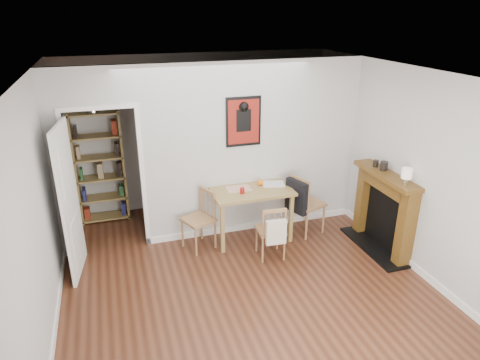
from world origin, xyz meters
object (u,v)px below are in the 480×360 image
object	(u,v)px
fireplace	(385,209)
ceramic_jar_b	(376,163)
orange_fruit	(260,182)
ceramic_jar_a	(384,166)
chair_left	(198,220)
notebook	(273,184)
bookshelf	(100,168)
red_glass	(242,191)
mantel_lamp	(407,174)
chair_front	(271,230)
dining_table	(251,195)
chair_right	(306,203)

from	to	relation	value
fireplace	ceramic_jar_b	distance (m)	0.65
ceramic_jar_b	orange_fruit	bearing A→B (deg)	156.34
fireplace	ceramic_jar_a	bearing A→B (deg)	97.93
chair_left	ceramic_jar_a	distance (m)	2.72
notebook	ceramic_jar_b	world-z (taller)	ceramic_jar_b
bookshelf	red_glass	world-z (taller)	bookshelf
orange_fruit	mantel_lamp	distance (m)	2.04
ceramic_jar_b	chair_left	bearing A→B (deg)	168.46
chair_left	orange_fruit	distance (m)	1.08
fireplace	ceramic_jar_b	xyz separation A→B (m)	(-0.04, 0.28, 0.59)
chair_left	chair_front	xyz separation A→B (m)	(0.90, -0.54, -0.03)
red_glass	notebook	xyz separation A→B (m)	(0.55, 0.18, -0.03)
bookshelf	ceramic_jar_a	distance (m)	4.32
chair_left	chair_front	distance (m)	1.05
chair_front	ceramic_jar_a	xyz separation A→B (m)	(1.61, -0.13, 0.82)
notebook	ceramic_jar_a	bearing A→B (deg)	-30.53
chair_front	fireplace	world-z (taller)	fireplace
orange_fruit	notebook	size ratio (longest dim) A/B	0.27
mantel_lamp	ceramic_jar_a	distance (m)	0.51
notebook	ceramic_jar_a	world-z (taller)	ceramic_jar_a
chair_front	red_glass	bearing A→B (deg)	118.48
dining_table	fireplace	size ratio (longest dim) A/B	0.94
ceramic_jar_b	notebook	bearing A→B (deg)	154.29
chair_left	ceramic_jar_b	bearing A→B (deg)	-11.54
chair_right	fireplace	size ratio (longest dim) A/B	0.76
dining_table	chair_left	xyz separation A→B (m)	(-0.81, -0.07, -0.26)
dining_table	ceramic_jar_b	size ratio (longest dim) A/B	12.02
red_glass	chair_front	bearing A→B (deg)	-61.52
fireplace	ceramic_jar_b	bearing A→B (deg)	98.72
ceramic_jar_a	notebook	bearing A→B (deg)	149.47
chair_right	ceramic_jar_b	bearing A→B (deg)	-29.10
chair_front	dining_table	bearing A→B (deg)	98.37
dining_table	ceramic_jar_b	distance (m)	1.84
fireplace	mantel_lamp	world-z (taller)	mantel_lamp
chair_right	ceramic_jar_a	xyz separation A→B (m)	(0.84, -0.61, 0.73)
dining_table	orange_fruit	size ratio (longest dim) A/B	13.27
chair_right	red_glass	world-z (taller)	chair_right
dining_table	fireplace	distance (m)	1.92
red_glass	orange_fruit	bearing A→B (deg)	30.17
bookshelf	mantel_lamp	bearing A→B (deg)	-33.91
fireplace	orange_fruit	world-z (taller)	fireplace
ceramic_jar_b	bookshelf	bearing A→B (deg)	153.55
dining_table	red_glass	size ratio (longest dim) A/B	13.84
orange_fruit	bookshelf	bearing A→B (deg)	151.78
chair_front	fireplace	distance (m)	1.66
chair_left	notebook	world-z (taller)	chair_left
fireplace	ceramic_jar_a	distance (m)	0.62
chair_front	ceramic_jar_b	xyz separation A→B (m)	(1.59, 0.03, 0.80)
fireplace	red_glass	bearing A→B (deg)	158.98
chair_right	ceramic_jar_b	world-z (taller)	ceramic_jar_b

